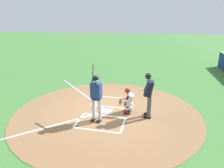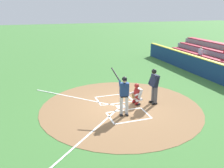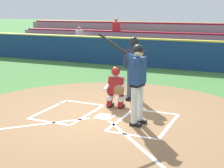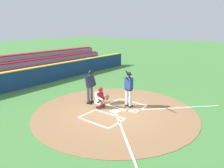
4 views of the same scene
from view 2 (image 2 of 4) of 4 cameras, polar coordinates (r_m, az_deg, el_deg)
name	(u,v)px [view 2 (image 2 of 4)]	position (r m, az deg, el deg)	size (l,w,h in m)	color
ground_plane	(121,107)	(11.86, 2.12, -5.59)	(120.00, 120.00, 0.00)	#427A38
dirt_circle	(121,107)	(11.86, 2.12, -5.56)	(8.00, 8.00, 0.01)	olive
home_plate_and_chalk	(104,109)	(11.60, -1.98, -6.08)	(7.93, 4.91, 0.01)	white
batter	(124,93)	(10.59, 2.93, -2.19)	(1.02, 0.59, 2.13)	silver
catcher	(137,94)	(12.01, 6.07, -2.33)	(0.61, 0.60, 1.13)	black
plate_umpire	(154,84)	(12.06, 10.26, 0.03)	(0.59, 0.43, 1.86)	#4C4C51
baseball	(120,94)	(13.48, 2.03, -2.39)	(0.07, 0.07, 0.07)	white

